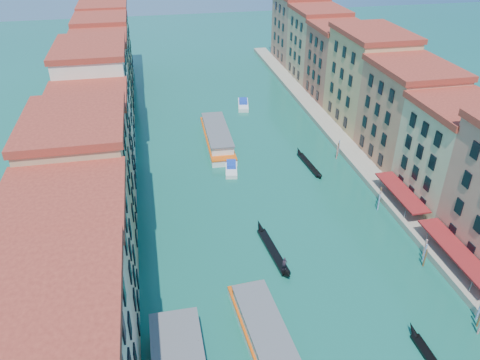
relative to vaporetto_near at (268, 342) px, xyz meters
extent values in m
cube|color=maroon|center=(-20.00, -7.68, 17.20)|extent=(12.80, 16.40, 1.00)
cube|color=#CEB086|center=(-20.00, 7.82, 7.20)|extent=(12.00, 15.00, 17.00)
cube|color=maroon|center=(-20.00, 7.82, 16.20)|extent=(12.80, 15.40, 1.00)
cube|color=tan|center=(-20.00, 23.82, 8.20)|extent=(12.00, 17.00, 19.00)
cube|color=maroon|center=(-20.00, 23.82, 18.20)|extent=(12.80, 17.40, 1.00)
cube|color=tan|center=(-20.00, 39.32, 6.95)|extent=(12.00, 14.00, 16.50)
cube|color=maroon|center=(-20.00, 39.32, 15.70)|extent=(12.80, 14.40, 1.00)
cube|color=beige|center=(-20.00, 55.32, 8.70)|extent=(12.00, 18.00, 20.00)
cube|color=maroon|center=(-20.00, 55.32, 19.20)|extent=(12.80, 18.40, 1.00)
cube|color=tan|center=(-20.00, 72.32, 7.45)|extent=(12.00, 16.00, 17.50)
cube|color=maroon|center=(-20.00, 72.32, 16.70)|extent=(12.80, 16.40, 1.00)
cube|color=tan|center=(-20.00, 87.82, 7.95)|extent=(12.00, 15.00, 18.50)
cube|color=maroon|center=(-20.00, 87.82, 17.70)|extent=(12.80, 15.40, 1.00)
cube|color=beige|center=(-20.00, 103.82, 8.20)|extent=(12.00, 17.00, 19.00)
cube|color=maroon|center=(-20.00, 103.82, 18.20)|extent=(12.80, 17.40, 1.00)
cube|color=tan|center=(36.00, 23.32, 6.95)|extent=(12.00, 14.00, 16.50)
cube|color=maroon|center=(36.00, 23.32, 15.70)|extent=(12.80, 14.40, 1.00)
cube|color=#BF7855|center=(36.00, 38.32, 7.70)|extent=(12.00, 16.00, 18.00)
cube|color=maroon|center=(36.00, 38.32, 17.20)|extent=(12.80, 16.40, 1.00)
cube|color=tan|center=(36.00, 55.32, 8.70)|extent=(12.00, 18.00, 20.00)
cube|color=maroon|center=(36.00, 55.32, 19.20)|extent=(12.80, 18.40, 1.00)
cube|color=#A95E47|center=(36.00, 71.82, 7.45)|extent=(12.00, 15.00, 17.50)
cube|color=maroon|center=(36.00, 71.82, 16.70)|extent=(12.80, 15.40, 1.00)
cube|color=tan|center=(36.00, 87.32, 7.95)|extent=(12.00, 16.00, 18.50)
cube|color=maroon|center=(36.00, 87.32, 17.70)|extent=(12.80, 16.40, 1.00)
cube|color=#AD735A|center=(36.00, 103.82, 8.45)|extent=(12.00, 17.00, 19.50)
cube|color=gray|center=(28.00, 49.32, -0.80)|extent=(4.00, 140.00, 1.00)
cube|color=maroon|center=(28.20, 7.82, 1.70)|extent=(3.20, 15.30, 0.25)
cylinder|color=#5F5E61|center=(26.80, 2.72, 0.20)|extent=(0.12, 0.12, 3.00)
cylinder|color=#5F5E61|center=(26.80, 12.92, 0.20)|extent=(0.12, 0.12, 3.00)
cube|color=maroon|center=(28.20, 23.32, 1.70)|extent=(3.20, 12.60, 0.25)
cylinder|color=#5F5E61|center=(26.80, 19.12, 0.20)|extent=(0.12, 0.12, 3.00)
cylinder|color=#5F5E61|center=(26.80, 27.52, 0.20)|extent=(0.12, 0.12, 3.00)
cylinder|color=#55381D|center=(24.50, -2.68, 0.00)|extent=(0.24, 0.24, 3.20)
cylinder|color=#55381D|center=(25.10, -1.68, 0.00)|extent=(0.24, 0.24, 3.20)
cylinder|color=#55381D|center=(25.70, -0.68, 0.00)|extent=(0.24, 0.24, 3.20)
cylinder|color=#55381D|center=(24.50, 9.32, 0.00)|extent=(0.24, 0.24, 3.20)
cylinder|color=#55381D|center=(25.10, 10.32, 0.00)|extent=(0.24, 0.24, 3.20)
cylinder|color=#55381D|center=(25.70, 11.32, 0.00)|extent=(0.24, 0.24, 3.20)
cylinder|color=#55381D|center=(24.50, 23.32, 0.00)|extent=(0.24, 0.24, 3.20)
cylinder|color=#55381D|center=(25.10, 24.32, 0.00)|extent=(0.24, 0.24, 3.20)
cylinder|color=#55381D|center=(25.70, 25.32, 0.00)|extent=(0.24, 0.24, 3.20)
cylinder|color=#55381D|center=(24.50, 41.32, 0.00)|extent=(0.24, 0.24, 3.20)
cylinder|color=#55381D|center=(25.10, 42.32, 0.00)|extent=(0.24, 0.24, 3.20)
cylinder|color=#55381D|center=(25.70, 43.32, 0.00)|extent=(0.24, 0.24, 3.20)
cylinder|color=#55381D|center=(-12.50, 0.32, 0.00)|extent=(0.24, 0.24, 3.20)
cube|color=white|center=(0.00, 0.00, -0.72)|extent=(5.73, 19.70, 1.17)
cube|color=white|center=(0.00, 0.00, 0.54)|extent=(4.97, 15.79, 1.56)
cube|color=#5F5E61|center=(0.00, 0.00, 1.47)|extent=(5.29, 16.29, 0.24)
cube|color=#E5550D|center=(0.00, 0.00, -0.18)|extent=(5.77, 19.70, 0.24)
cube|color=white|center=(2.85, 53.13, -0.66)|extent=(5.36, 21.50, 1.28)
cube|color=white|center=(2.85, 53.13, 0.73)|extent=(4.72, 17.21, 1.71)
cube|color=#5F5E61|center=(2.85, 53.13, 1.75)|extent=(5.05, 17.75, 0.27)
cube|color=#E5550D|center=(2.85, 53.13, -0.07)|extent=(5.42, 21.50, 0.27)
cube|color=black|center=(4.94, 16.28, -1.05)|extent=(2.26, 10.32, 0.51)
cone|color=black|center=(4.38, 21.95, -0.62)|extent=(1.25, 2.38, 1.91)
cone|color=black|center=(5.50, 10.62, -0.73)|extent=(1.21, 1.98, 1.68)
imported|color=#2D1E2A|center=(5.37, 11.98, 0.14)|extent=(0.76, 0.54, 1.96)
cone|color=black|center=(17.03, -1.10, -0.70)|extent=(0.93, 2.03, 1.68)
cube|color=black|center=(18.33, 39.67, -1.08)|extent=(1.86, 9.34, 0.46)
cone|color=black|center=(17.92, 44.81, -0.68)|extent=(1.09, 2.14, 1.73)
cone|color=black|center=(18.73, 34.54, -0.79)|extent=(1.06, 1.78, 1.53)
cube|color=white|center=(3.52, 40.95, -0.92)|extent=(3.19, 6.90, 0.76)
cube|color=#163CB5|center=(3.60, 41.41, -0.26)|extent=(2.17, 3.10, 0.66)
cube|color=white|center=(12.26, 71.52, -0.86)|extent=(3.78, 7.99, 0.88)
cube|color=#163CB5|center=(12.36, 72.06, -0.10)|extent=(2.54, 3.59, 0.77)
camera|label=1|loc=(-10.15, -33.92, 41.95)|focal=35.00mm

